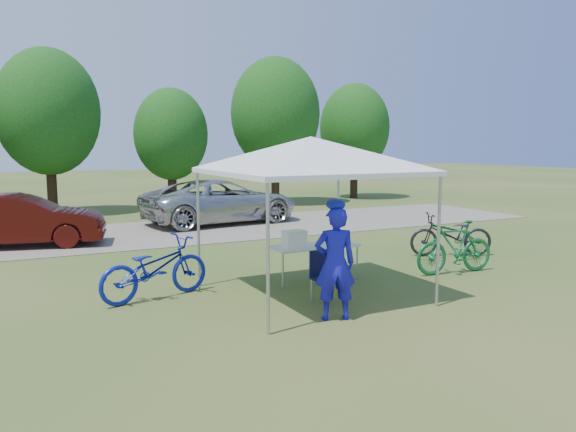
% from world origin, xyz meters
% --- Properties ---
extents(ground, '(100.00, 100.00, 0.00)m').
position_xyz_m(ground, '(0.00, 0.00, 0.00)').
color(ground, '#2D5119').
rests_on(ground, ground).
extents(gravel_strip, '(24.00, 5.00, 0.02)m').
position_xyz_m(gravel_strip, '(0.00, 8.00, 0.01)').
color(gravel_strip, gray).
rests_on(gravel_strip, ground).
extents(canopy, '(4.53, 4.53, 3.00)m').
position_xyz_m(canopy, '(0.00, 0.00, 2.65)').
color(canopy, '#A5A5AA').
rests_on(canopy, ground).
extents(treeline, '(24.89, 4.28, 6.30)m').
position_xyz_m(treeline, '(-0.29, 14.05, 3.53)').
color(treeline, '#382314').
rests_on(treeline, ground).
extents(folding_table, '(1.69, 0.71, 0.70)m').
position_xyz_m(folding_table, '(0.56, 0.87, 0.65)').
color(folding_table, white).
rests_on(folding_table, ground).
extents(folding_chair, '(0.45, 0.46, 0.86)m').
position_xyz_m(folding_chair, '(0.01, -0.47, 0.51)').
color(folding_chair, black).
rests_on(folding_chair, ground).
extents(cooler, '(0.42, 0.29, 0.31)m').
position_xyz_m(cooler, '(0.15, 0.87, 0.85)').
color(cooler, white).
rests_on(cooler, folding_table).
extents(ice_cream_cup, '(0.08, 0.08, 0.06)m').
position_xyz_m(ice_cream_cup, '(0.95, 0.82, 0.73)').
color(ice_cream_cup, '#B9D331').
rests_on(ice_cream_cup, folding_table).
extents(cyclist, '(0.72, 0.58, 1.70)m').
position_xyz_m(cyclist, '(-0.33, -1.33, 0.85)').
color(cyclist, '#1815B1').
rests_on(cyclist, ground).
extents(bike_blue, '(2.11, 1.19, 1.05)m').
position_xyz_m(bike_blue, '(-2.43, 1.02, 0.52)').
color(bike_blue, '#1220A3').
rests_on(bike_blue, ground).
extents(bike_green, '(1.83, 0.70, 1.07)m').
position_xyz_m(bike_green, '(3.42, 0.12, 0.54)').
color(bike_green, '#176834').
rests_on(bike_green, ground).
extents(bike_dark, '(2.03, 1.40, 1.01)m').
position_xyz_m(bike_dark, '(4.61, 1.50, 0.50)').
color(bike_dark, black).
rests_on(bike_dark, ground).
extents(minivan, '(5.40, 2.98, 1.43)m').
position_xyz_m(minivan, '(1.72, 9.05, 0.74)').
color(minivan, '#BAB9B5').
rests_on(minivan, gravel_strip).
extents(sedan, '(4.23, 2.26, 1.32)m').
position_xyz_m(sedan, '(-4.27, 7.34, 0.68)').
color(sedan, '#410D0A').
rests_on(sedan, gravel_strip).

